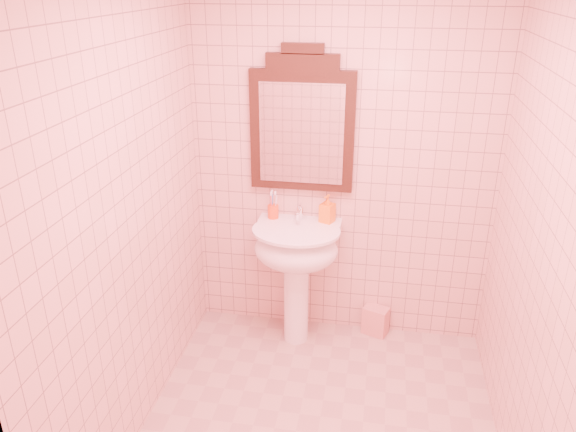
% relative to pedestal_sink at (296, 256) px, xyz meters
% --- Properties ---
extents(back_wall, '(2.00, 0.02, 2.50)m').
position_rel_pedestal_sink_xyz_m(back_wall, '(0.27, 0.23, 0.59)').
color(back_wall, '#E5A9A0').
rests_on(back_wall, floor).
extents(pedestal_sink, '(0.58, 0.58, 0.86)m').
position_rel_pedestal_sink_xyz_m(pedestal_sink, '(0.00, 0.00, 0.00)').
color(pedestal_sink, white).
rests_on(pedestal_sink, floor).
extents(faucet, '(0.04, 0.16, 0.11)m').
position_rel_pedestal_sink_xyz_m(faucet, '(0.00, 0.14, 0.26)').
color(faucet, white).
rests_on(faucet, pedestal_sink).
extents(mirror, '(0.68, 0.06, 0.94)m').
position_rel_pedestal_sink_xyz_m(mirror, '(0.00, 0.20, 0.84)').
color(mirror, black).
rests_on(mirror, back_wall).
extents(toothbrush_cup, '(0.07, 0.07, 0.17)m').
position_rel_pedestal_sink_xyz_m(toothbrush_cup, '(-0.18, 0.15, 0.25)').
color(toothbrush_cup, '#E34013').
rests_on(toothbrush_cup, pedestal_sink).
extents(soap_dispenser, '(0.11, 0.11, 0.19)m').
position_rel_pedestal_sink_xyz_m(soap_dispenser, '(0.18, 0.15, 0.30)').
color(soap_dispenser, orange).
rests_on(soap_dispenser, pedestal_sink).
extents(towel, '(0.20, 0.17, 0.21)m').
position_rel_pedestal_sink_xyz_m(towel, '(0.55, 0.17, -0.56)').
color(towel, '#E38885').
rests_on(towel, floor).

